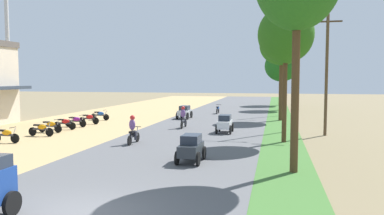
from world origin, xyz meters
TOP-DOWN VIEW (x-y plane):
  - parked_motorbike_nearest at (-10.14, 9.99)m, footprint 1.80×0.54m
  - parked_motorbike_second at (-9.68, 12.75)m, footprint 1.80×0.54m
  - parked_motorbike_third at (-10.07, 14.38)m, footprint 1.80×0.54m
  - parked_motorbike_fourth at (-9.93, 16.04)m, footprint 1.80×0.54m
  - parked_motorbike_fifth at (-9.91, 17.57)m, footprint 1.80×0.54m
  - parked_motorbike_sixth at (-9.78, 19.48)m, footprint 1.80×0.54m
  - parked_motorbike_seventh at (-10.22, 22.40)m, footprint 1.80×0.54m
  - median_tree_second at (5.77, 13.76)m, footprint 3.23×3.23m
  - median_tree_third at (5.74, 25.80)m, footprint 3.92×3.92m
  - median_tree_fourth at (5.95, 37.33)m, footprint 4.01×4.01m
  - median_tree_fifth at (5.91, 45.79)m, footprint 4.16×4.16m
  - streetlamp_near at (5.80, 17.95)m, footprint 3.16×0.20m
  - streetlamp_mid at (5.80, 30.17)m, footprint 3.16×0.20m
  - utility_pole_near at (8.54, 17.43)m, footprint 1.80×0.20m
  - car_hatchback_charcoal at (1.58, 7.24)m, footprint 1.04×2.00m
  - car_hatchback_white at (1.86, 16.79)m, footprint 1.04×2.00m
  - car_sedan_silver at (-3.06, 25.30)m, footprint 1.10×2.26m
  - motorbike_foreground_rider at (-2.69, 11.15)m, footprint 0.54×1.80m
  - motorbike_ahead_second at (-1.53, 18.58)m, footprint 0.54×1.80m
  - motorbike_ahead_third at (-0.75, 30.97)m, footprint 0.54×1.80m

SIDE VIEW (x-z plane):
  - parked_motorbike_nearest at x=-10.14m, z-range 0.08..1.02m
  - parked_motorbike_second at x=-9.68m, z-range 0.08..1.02m
  - parked_motorbike_third at x=-10.07m, z-range 0.08..1.02m
  - parked_motorbike_fourth at x=-9.93m, z-range 0.08..1.02m
  - parked_motorbike_fifth at x=-9.91m, z-range 0.08..1.02m
  - parked_motorbike_sixth at x=-9.78m, z-range 0.08..1.02m
  - parked_motorbike_seventh at x=-10.22m, z-range 0.08..1.02m
  - motorbike_ahead_third at x=-0.75m, z-range 0.10..1.04m
  - car_sedan_silver at x=-3.06m, z-range 0.15..1.34m
  - car_hatchback_charcoal at x=1.58m, z-range 0.13..1.36m
  - car_hatchback_white at x=1.86m, z-range 0.13..1.36m
  - motorbike_foreground_rider at x=-2.69m, z-range 0.03..1.69m
  - motorbike_ahead_second at x=-1.53m, z-range 0.03..1.69m
  - utility_pole_near at x=8.54m, z-range 0.19..8.25m
  - streetlamp_near at x=5.80m, z-range 0.65..8.43m
  - streetlamp_mid at x=5.80m, z-range 0.66..8.70m
  - median_tree_fourth at x=5.95m, z-range 1.72..8.80m
  - median_tree_fifth at x=5.91m, z-range 1.77..10.09m
  - median_tree_second at x=5.77m, z-range 2.34..10.34m
  - median_tree_third at x=5.74m, z-range 2.47..10.96m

